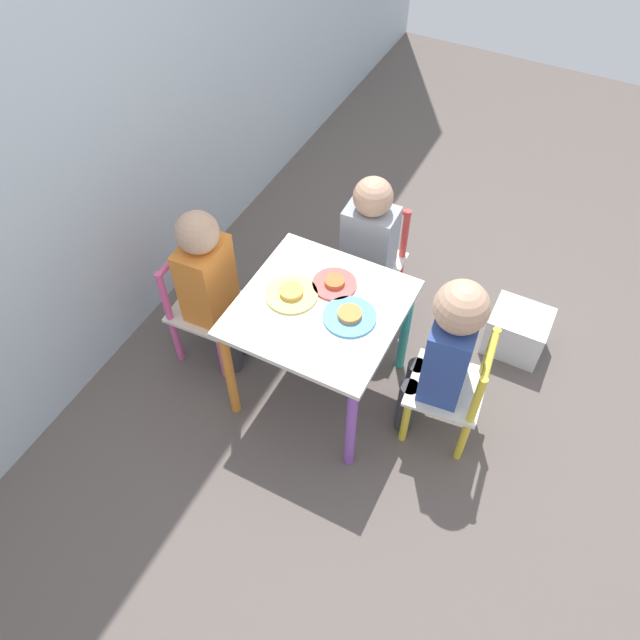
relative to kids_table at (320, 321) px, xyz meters
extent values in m
plane|color=#5B514C|center=(0.00, 0.00, -0.41)|extent=(6.00, 6.00, 0.00)
cube|color=#B2C1CC|center=(0.00, 0.87, 0.89)|extent=(6.00, 0.06, 2.60)
cube|color=silver|center=(0.00, 0.00, 0.07)|extent=(0.55, 0.55, 0.02)
cylinder|color=#8E51BC|center=(-0.24, -0.24, -0.18)|extent=(0.04, 0.04, 0.47)
cylinder|color=teal|center=(0.24, -0.24, -0.18)|extent=(0.04, 0.04, 0.47)
cylinder|color=orange|center=(-0.24, 0.24, -0.18)|extent=(0.04, 0.04, 0.47)
cylinder|color=#387AD1|center=(0.24, 0.24, -0.18)|extent=(0.04, 0.04, 0.47)
cube|color=silver|center=(0.48, 0.02, -0.16)|extent=(0.27, 0.27, 0.02)
cylinder|color=#DB3D38|center=(0.37, 0.12, -0.29)|extent=(0.03, 0.03, 0.25)
cylinder|color=#DB3D38|center=(0.38, -0.09, -0.29)|extent=(0.03, 0.03, 0.25)
cylinder|color=#DB3D38|center=(0.58, 0.13, -0.29)|extent=(0.03, 0.03, 0.25)
cylinder|color=#DB3D38|center=(0.59, -0.09, -0.29)|extent=(0.03, 0.03, 0.25)
cylinder|color=#DB3D38|center=(0.58, 0.13, -0.04)|extent=(0.03, 0.03, 0.25)
cylinder|color=#DB3D38|center=(0.59, -0.09, -0.04)|extent=(0.03, 0.03, 0.25)
cylinder|color=#DB3D38|center=(0.59, 0.02, 0.08)|extent=(0.03, 0.21, 0.02)
cube|color=silver|center=(-0.03, 0.48, -0.16)|extent=(0.27, 0.27, 0.02)
cylinder|color=#E5599E|center=(-0.13, 0.37, -0.29)|extent=(0.03, 0.03, 0.25)
cylinder|color=#E5599E|center=(0.09, 0.38, -0.29)|extent=(0.03, 0.03, 0.25)
cylinder|color=#E5599E|center=(-0.14, 0.58, -0.29)|extent=(0.03, 0.03, 0.25)
cylinder|color=#E5599E|center=(0.07, 0.59, -0.29)|extent=(0.03, 0.03, 0.25)
cylinder|color=#E5599E|center=(-0.14, 0.58, -0.04)|extent=(0.03, 0.03, 0.25)
cylinder|color=#E5599E|center=(0.07, 0.59, -0.04)|extent=(0.03, 0.03, 0.25)
cylinder|color=#E5599E|center=(-0.03, 0.59, 0.08)|extent=(0.21, 0.04, 0.02)
cube|color=silver|center=(0.05, -0.48, -0.16)|extent=(0.29, 0.29, 0.02)
cylinder|color=yellow|center=(0.14, -0.36, -0.29)|extent=(0.03, 0.03, 0.25)
cylinder|color=yellow|center=(-0.07, -0.38, -0.29)|extent=(0.03, 0.03, 0.25)
cylinder|color=yellow|center=(0.17, -0.57, -0.29)|extent=(0.03, 0.03, 0.25)
cylinder|color=yellow|center=(-0.04, -0.59, -0.29)|extent=(0.03, 0.03, 0.25)
cylinder|color=yellow|center=(0.17, -0.57, -0.04)|extent=(0.03, 0.03, 0.25)
cylinder|color=yellow|center=(-0.04, -0.59, -0.04)|extent=(0.03, 0.03, 0.25)
cylinder|color=yellow|center=(0.06, -0.58, 0.08)|extent=(0.21, 0.05, 0.02)
cylinder|color=#4C608E|center=(0.36, 0.06, -0.28)|extent=(0.07, 0.07, 0.26)
cylinder|color=#4C608E|center=(0.36, -0.04, -0.28)|extent=(0.07, 0.07, 0.26)
cube|color=#999EA8|center=(0.46, 0.02, 0.00)|extent=(0.15, 0.20, 0.30)
sphere|color=tan|center=(0.46, 0.02, 0.22)|extent=(0.15, 0.15, 0.15)
cylinder|color=#38383D|center=(-0.07, 0.36, -0.28)|extent=(0.07, 0.07, 0.26)
cylinder|color=#38383D|center=(0.03, 0.36, -0.28)|extent=(0.07, 0.07, 0.26)
cube|color=orange|center=(-0.02, 0.46, 0.02)|extent=(0.21, 0.15, 0.33)
sphere|color=tan|center=(-0.02, 0.46, 0.25)|extent=(0.15, 0.15, 0.15)
cylinder|color=#38383D|center=(0.09, -0.35, -0.28)|extent=(0.07, 0.07, 0.26)
cylinder|color=#38383D|center=(-0.01, -0.36, -0.28)|extent=(0.07, 0.07, 0.26)
cube|color=#2D478E|center=(0.05, -0.46, 0.02)|extent=(0.21, 0.16, 0.34)
sphere|color=tan|center=(0.05, -0.46, 0.26)|extent=(0.17, 0.17, 0.17)
cylinder|color=#E54C47|center=(0.11, 0.00, 0.08)|extent=(0.16, 0.16, 0.01)
cylinder|color=#CC6633|center=(0.11, 0.00, 0.10)|extent=(0.07, 0.07, 0.02)
cylinder|color=#EADB66|center=(0.00, 0.11, 0.08)|extent=(0.18, 0.18, 0.01)
cylinder|color=gold|center=(0.00, 0.11, 0.10)|extent=(0.08, 0.08, 0.02)
cylinder|color=#4C9EE0|center=(0.00, -0.11, 0.08)|extent=(0.18, 0.18, 0.01)
cylinder|color=#D6843D|center=(0.00, -0.11, 0.10)|extent=(0.08, 0.08, 0.02)
cube|color=silver|center=(0.56, -0.63, -0.31)|extent=(0.20, 0.23, 0.20)
camera|label=1|loc=(-1.25, -0.64, 1.69)|focal=35.00mm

